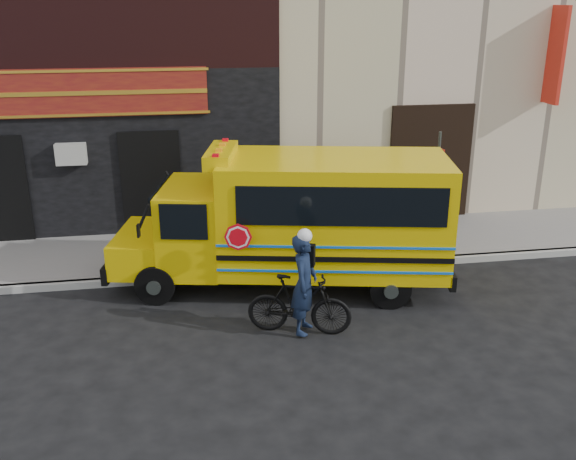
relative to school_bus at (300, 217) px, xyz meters
The scene contains 7 objects.
ground 2.48m from the school_bus, 86.74° to the right, with size 120.00×120.00×0.00m, color black.
curb 1.57m from the school_bus, 80.04° to the left, with size 40.00×0.20×0.15m, color #A1A19B.
sidewalk 2.58m from the school_bus, 87.00° to the left, with size 40.00×3.00×0.15m, color slate.
school_bus is the anchor object (origin of this frame).
sign_pole 3.61m from the school_bus, 19.97° to the left, with size 0.09×0.25×2.91m.
bicycle 2.25m from the school_bus, 100.93° to the right, with size 0.53×1.87×1.12m, color black.
cyclist 2.15m from the school_bus, 98.62° to the right, with size 0.67×0.44×1.84m, color black.
Camera 1 is at (-2.39, -10.16, 5.69)m, focal length 40.00 mm.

